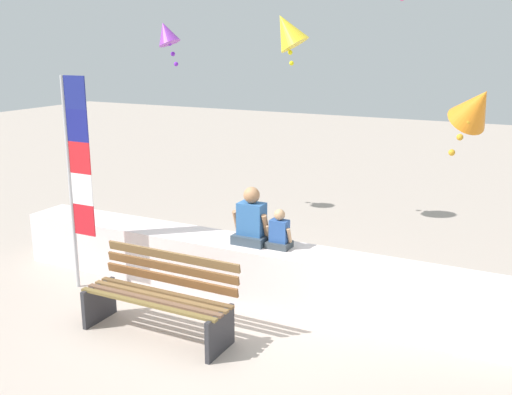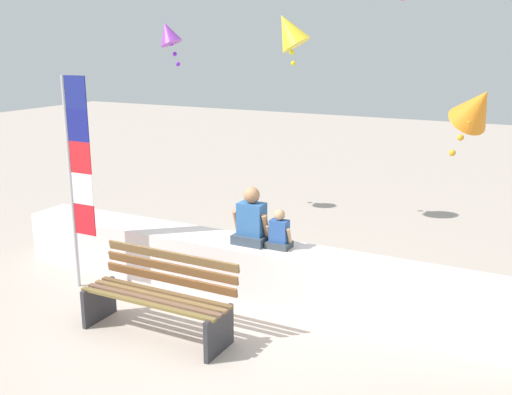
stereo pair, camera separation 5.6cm
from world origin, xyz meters
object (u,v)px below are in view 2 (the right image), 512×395
at_px(person_adult, 252,222).
at_px(kite_orange, 477,107).
at_px(kite_yellow, 289,30).
at_px(park_bench, 160,297).
at_px(flag_banner, 77,169).
at_px(person_child, 279,233).
at_px(kite_purple, 168,34).

distance_m(person_adult, kite_orange, 3.03).
bearing_deg(kite_orange, kite_yellow, 151.88).
height_order(park_bench, person_adult, person_adult).
distance_m(person_adult, kite_yellow, 3.94).
bearing_deg(kite_yellow, flag_banner, -107.25).
bearing_deg(park_bench, flag_banner, 161.05).
height_order(person_adult, kite_yellow, kite_yellow).
height_order(person_adult, kite_orange, kite_orange).
bearing_deg(kite_yellow, person_adult, -73.42).
height_order(person_child, flag_banner, flag_banner).
bearing_deg(kite_orange, flag_banner, -155.01).
xyz_separation_m(park_bench, person_child, (0.83, 1.33, 0.48)).
height_order(kite_orange, kite_purple, kite_purple).
xyz_separation_m(person_adult, kite_yellow, (-0.90, 3.04, 2.34)).
bearing_deg(kite_purple, person_child, -37.61).
bearing_deg(person_child, park_bench, -121.89).
distance_m(flag_banner, kite_orange, 4.95).
height_order(person_child, kite_orange, kite_orange).
bearing_deg(kite_purple, kite_yellow, 10.63).
bearing_deg(kite_purple, person_adult, -40.91).
bearing_deg(flag_banner, person_child, 17.31).
height_order(person_adult, kite_purple, kite_purple).
xyz_separation_m(kite_purple, kite_yellow, (2.14, 0.40, 0.04)).
bearing_deg(flag_banner, park_bench, -18.95).
bearing_deg(person_adult, flag_banner, -159.79).
xyz_separation_m(person_adult, kite_purple, (-3.04, 2.63, 2.30)).
relative_size(park_bench, person_adult, 2.43).
xyz_separation_m(kite_orange, kite_purple, (-5.39, 1.34, 0.89)).
distance_m(park_bench, kite_purple, 5.54).
height_order(flag_banner, kite_yellow, kite_yellow).
distance_m(person_adult, kite_purple, 4.63).
xyz_separation_m(park_bench, kite_purple, (-2.59, 3.96, 2.87)).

